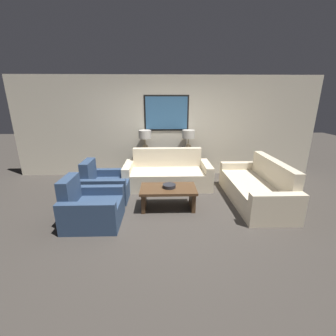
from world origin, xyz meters
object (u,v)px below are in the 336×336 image
(console_table, at_px, (167,164))
(armchair_near_back_wall, at_px, (105,186))
(coffee_table, at_px, (168,193))
(decorative_bowl, at_px, (169,186))
(table_lamp_right, at_px, (188,136))
(couch_by_back_wall, at_px, (167,175))
(armchair_near_camera, at_px, (91,209))
(couch_by_side, at_px, (256,188))
(table_lamp_left, at_px, (145,137))

(console_table, distance_m, armchair_near_back_wall, 1.92)
(coffee_table, xyz_separation_m, decorative_bowl, (0.02, 0.01, 0.15))
(table_lamp_right, xyz_separation_m, decorative_bowl, (-0.57, -1.86, -0.65))
(table_lamp_right, relative_size, couch_by_back_wall, 0.27)
(table_lamp_right, bearing_deg, armchair_near_camera, -129.10)
(table_lamp_right, xyz_separation_m, couch_by_side, (1.25, -1.61, -0.83))
(table_lamp_right, xyz_separation_m, armchair_near_back_wall, (-1.93, -1.35, -0.84))
(console_table, bearing_deg, table_lamp_right, 0.00)
(table_lamp_left, relative_size, couch_by_side, 0.27)
(armchair_near_camera, bearing_deg, table_lamp_right, 50.90)
(coffee_table, height_order, armchair_near_back_wall, armchair_near_back_wall)
(armchair_near_back_wall, xyz_separation_m, armchair_near_camera, (0.00, -1.02, 0.00))
(console_table, height_order, decorative_bowl, console_table)
(decorative_bowl, bearing_deg, console_table, 90.15)
(couch_by_side, relative_size, armchair_near_camera, 2.25)
(table_lamp_right, distance_m, coffee_table, 2.12)
(coffee_table, height_order, decorative_bowl, decorative_bowl)
(couch_by_back_wall, distance_m, coffee_table, 1.18)
(table_lamp_left, height_order, decorative_bowl, table_lamp_left)
(table_lamp_right, bearing_deg, console_table, -180.00)
(table_lamp_right, distance_m, armchair_near_camera, 3.18)
(couch_by_side, bearing_deg, table_lamp_right, 127.88)
(table_lamp_left, relative_size, table_lamp_right, 1.00)
(console_table, relative_size, table_lamp_left, 2.99)
(table_lamp_right, height_order, armchair_near_camera, table_lamp_right)
(console_table, relative_size, couch_by_back_wall, 0.80)
(table_lamp_left, xyz_separation_m, couch_by_side, (2.40, -1.61, -0.83))
(decorative_bowl, xyz_separation_m, armchair_near_back_wall, (-1.36, 0.50, -0.19))
(console_table, height_order, couch_by_back_wall, couch_by_back_wall)
(console_table, bearing_deg, couch_by_back_wall, -90.00)
(table_lamp_left, xyz_separation_m, couch_by_back_wall, (0.57, -0.68, -0.83))
(couch_by_back_wall, xyz_separation_m, decorative_bowl, (0.00, -1.17, 0.17))
(console_table, height_order, coffee_table, console_table)
(couch_by_back_wall, relative_size, couch_by_side, 1.00)
(console_table, relative_size, armchair_near_camera, 1.81)
(armchair_near_back_wall, bearing_deg, table_lamp_right, 35.03)
(table_lamp_right, bearing_deg, table_lamp_left, 180.00)
(coffee_table, bearing_deg, armchair_near_back_wall, 159.11)
(table_lamp_right, height_order, decorative_bowl, table_lamp_right)
(console_table, distance_m, couch_by_side, 2.44)
(console_table, height_order, couch_by_side, couch_by_side)
(console_table, relative_size, coffee_table, 1.54)
(table_lamp_right, relative_size, armchair_near_back_wall, 0.60)
(coffee_table, bearing_deg, couch_by_back_wall, 89.08)
(couch_by_side, height_order, armchair_near_back_wall, couch_by_side)
(table_lamp_right, bearing_deg, couch_by_back_wall, -130.01)
(decorative_bowl, distance_m, armchair_near_camera, 1.47)
(armchair_near_back_wall, bearing_deg, table_lamp_left, 59.82)
(decorative_bowl, bearing_deg, couch_by_side, 7.66)
(decorative_bowl, bearing_deg, table_lamp_right, 73.00)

